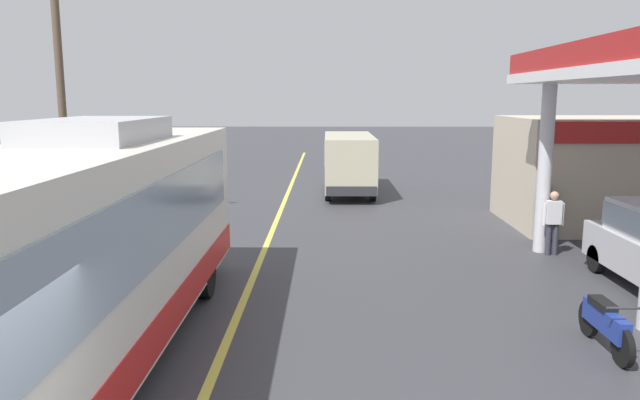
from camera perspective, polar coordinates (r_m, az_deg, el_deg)
The scene contains 8 objects.
ground at distance 24.46m, azimuth -3.24°, elevation 0.27°, with size 120.00×120.00×0.00m, color #38383D.
lane_divider_stripe at distance 19.56m, azimuth -4.22°, elevation -2.13°, with size 0.16×50.00×0.01m, color #D8CC4C.
coach_bus_main at distance 9.41m, azimuth -21.83°, elevation -5.08°, with size 2.60×11.04×3.69m.
minibus_opposing_lane at distance 25.42m, azimuth 2.75°, elevation 3.97°, with size 2.04×6.13×2.44m.
motorcycle_parked_forecourt at distance 10.81m, azimuth 25.45°, elevation -10.52°, with size 0.55×1.80×0.92m.
pedestrian_near_pump at distance 17.88m, azimuth 20.83°, elevation -0.84°, with size 0.55×0.22×1.66m.
pedestrian_by_shop at distance 16.46m, azimuth 21.25°, elevation -1.73°, with size 0.55×0.22×1.66m.
utility_pole_roadside at distance 20.05m, azimuth -23.42°, elevation 9.98°, with size 1.80×0.24×8.39m.
Camera 1 is at (1.67, -4.08, 4.01)m, focal length 33.70 mm.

